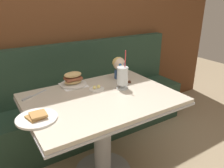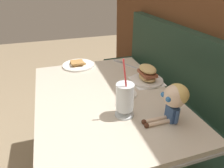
{
  "view_description": "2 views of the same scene",
  "coord_description": "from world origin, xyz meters",
  "px_view_note": "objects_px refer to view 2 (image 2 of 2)",
  "views": [
    {
      "loc": [
        -0.74,
        -1.14,
        1.44
      ],
      "look_at": [
        0.11,
        0.2,
        0.81
      ],
      "focal_mm": 35.7,
      "sensor_mm": 36.0,
      "label": 1
    },
    {
      "loc": [
        1.0,
        -0.1,
        1.37
      ],
      "look_at": [
        0.05,
        0.21,
        0.84
      ],
      "focal_mm": 32.36,
      "sensor_mm": 36.0,
      "label": 2
    }
  ],
  "objects_px": {
    "seated_doll": "(174,98)",
    "sandwich_plate": "(147,75)",
    "butter_knife": "(121,62)",
    "milkshake_glass": "(125,98)",
    "butter_saucer": "(127,93)",
    "toast_plate": "(78,65)"
  },
  "relations": [
    {
      "from": "milkshake_glass",
      "to": "butter_saucer",
      "type": "height_order",
      "value": "milkshake_glass"
    },
    {
      "from": "milkshake_glass",
      "to": "seated_doll",
      "type": "height_order",
      "value": "milkshake_glass"
    },
    {
      "from": "seated_doll",
      "to": "sandwich_plate",
      "type": "bearing_deg",
      "value": 170.12
    },
    {
      "from": "milkshake_glass",
      "to": "butter_knife",
      "type": "relative_size",
      "value": 1.47
    },
    {
      "from": "butter_saucer",
      "to": "butter_knife",
      "type": "bearing_deg",
      "value": 164.25
    },
    {
      "from": "milkshake_glass",
      "to": "sandwich_plate",
      "type": "xyz_separation_m",
      "value": [
        -0.31,
        0.28,
        -0.05
      ]
    },
    {
      "from": "milkshake_glass",
      "to": "seated_doll",
      "type": "relative_size",
      "value": 1.45
    },
    {
      "from": "butter_knife",
      "to": "butter_saucer",
      "type": "bearing_deg",
      "value": -15.75
    },
    {
      "from": "sandwich_plate",
      "to": "butter_knife",
      "type": "distance_m",
      "value": 0.37
    },
    {
      "from": "butter_saucer",
      "to": "butter_knife",
      "type": "xyz_separation_m",
      "value": [
        -0.48,
        0.14,
        -0.0
      ]
    },
    {
      "from": "toast_plate",
      "to": "butter_saucer",
      "type": "bearing_deg",
      "value": 21.63
    },
    {
      "from": "butter_knife",
      "to": "seated_doll",
      "type": "relative_size",
      "value": 0.98
    },
    {
      "from": "sandwich_plate",
      "to": "butter_knife",
      "type": "height_order",
      "value": "sandwich_plate"
    },
    {
      "from": "sandwich_plate",
      "to": "toast_plate",
      "type": "bearing_deg",
      "value": -135.69
    },
    {
      "from": "butter_saucer",
      "to": "seated_doll",
      "type": "relative_size",
      "value": 0.55
    },
    {
      "from": "milkshake_glass",
      "to": "seated_doll",
      "type": "bearing_deg",
      "value": 62.4
    },
    {
      "from": "milkshake_glass",
      "to": "seated_doll",
      "type": "distance_m",
      "value": 0.24
    },
    {
      "from": "toast_plate",
      "to": "seated_doll",
      "type": "distance_m",
      "value": 0.89
    },
    {
      "from": "butter_saucer",
      "to": "butter_knife",
      "type": "relative_size",
      "value": 0.56
    },
    {
      "from": "milkshake_glass",
      "to": "butter_knife",
      "type": "height_order",
      "value": "milkshake_glass"
    },
    {
      "from": "butter_saucer",
      "to": "butter_knife",
      "type": "distance_m",
      "value": 0.5
    },
    {
      "from": "milkshake_glass",
      "to": "sandwich_plate",
      "type": "height_order",
      "value": "milkshake_glass"
    }
  ]
}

